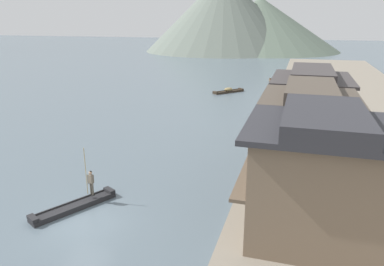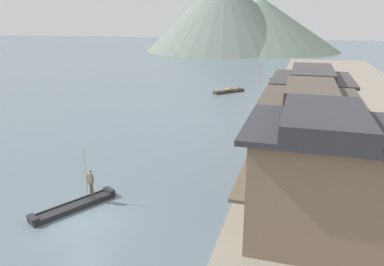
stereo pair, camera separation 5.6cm
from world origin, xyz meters
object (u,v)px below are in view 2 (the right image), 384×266
boat_moored_third (256,115)px  mooring_post_dock_mid (261,139)px  boat_moored_second (249,130)px  boat_moored_far (229,91)px  house_waterfront_tall (309,107)px  mooring_post_dock_near (245,181)px  boatman_person (90,180)px  boat_foreground_poled (74,206)px  boat_moored_nearest (274,81)px  house_waterfront_second (307,134)px  mooring_post_dock_far (272,111)px  house_waterfront_nearest (318,176)px

boat_moored_third → mooring_post_dock_mid: 12.61m
boat_moored_second → boat_moored_far: size_ratio=0.85×
house_waterfront_tall → mooring_post_dock_near: (-3.58, -10.52, -2.51)m
boatman_person → boat_moored_second: size_ratio=0.76×
boat_foreground_poled → boat_moored_far: 38.16m
boatman_person → boat_moored_nearest: bearing=81.5°
boatman_person → boat_moored_second: boatman_person is taller
boat_moored_nearest → house_waterfront_tall: house_waterfront_tall is taller
boat_moored_third → house_waterfront_second: (5.35, -18.37, 3.78)m
mooring_post_dock_mid → boat_moored_far: bearing=106.9°
boat_moored_nearest → mooring_post_dock_far: mooring_post_dock_far is taller
boat_moored_nearest → boat_moored_far: boat_moored_nearest is taller
house_waterfront_tall → boatman_person: bearing=-133.4°
house_waterfront_nearest → mooring_post_dock_far: 23.07m
mooring_post_dock_near → mooring_post_dock_far: bearing=90.0°
boat_foreground_poled → house_waterfront_nearest: house_waterfront_nearest is taller
boat_moored_far → house_waterfront_tall: size_ratio=0.58×
boatman_person → house_waterfront_tall: 18.44m
boatman_person → house_waterfront_nearest: 13.13m
boat_moored_third → boat_moored_far: boat_moored_far is taller
house_waterfront_second → boat_moored_second: bearing=113.4°
house_waterfront_second → house_waterfront_tall: bearing=88.6°
boat_moored_second → boat_moored_nearest: bearing=90.1°
mooring_post_dock_mid → boat_moored_second: bearing=106.7°
boat_moored_third → mooring_post_dock_near: bearing=-84.6°
house_waterfront_nearest → house_waterfront_second: 6.61m
house_waterfront_nearest → boat_moored_nearest: bearing=96.6°
boat_moored_second → boat_moored_third: bearing=91.8°
boat_foreground_poled → boat_moored_nearest: size_ratio=0.95×
boatman_person → mooring_post_dock_far: bearing=67.3°
boat_moored_far → mooring_post_dock_mid: mooring_post_dock_mid is taller
boatman_person → mooring_post_dock_mid: 14.49m
mooring_post_dock_mid → house_waterfront_second: bearing=-60.5°
boatman_person → house_waterfront_nearest: house_waterfront_nearest is taller
boat_moored_second → house_waterfront_nearest: (5.65, -18.49, 3.71)m
house_waterfront_nearest → house_waterfront_tall: bearing=91.2°
boat_foreground_poled → mooring_post_dock_far: size_ratio=5.92×
boat_foreground_poled → boat_moored_far: (1.76, 38.12, 0.10)m
house_waterfront_tall → house_waterfront_second: bearing=-91.4°
boat_moored_third → mooring_post_dock_far: (1.97, -2.37, 1.19)m
boat_moored_second → house_waterfront_tall: bearing=-36.9°
boat_moored_nearest → mooring_post_dock_mid: (1.83, -36.63, 1.07)m
house_waterfront_second → boat_moored_far: bearing=109.4°
boat_moored_far → boat_foreground_poled: bearing=-92.6°
boat_moored_nearest → boat_foreground_poled: bearing=-98.9°
boat_moored_nearest → boat_moored_second: bearing=-89.9°
boatman_person → house_waterfront_nearest: bearing=-5.3°
boat_moored_second → house_waterfront_tall: house_waterfront_tall is taller
boatman_person → house_waterfront_tall: house_waterfront_tall is taller
boat_moored_nearest → boat_moored_second: (0.06, -30.72, -0.07)m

